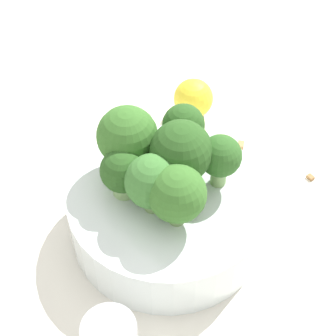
% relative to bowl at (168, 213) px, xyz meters
% --- Properties ---
extents(ground_plane, '(3.00, 3.00, 0.00)m').
position_rel_bowl_xyz_m(ground_plane, '(0.00, 0.00, -0.03)').
color(ground_plane, silver).
extents(bowl, '(0.17, 0.17, 0.05)m').
position_rel_bowl_xyz_m(bowl, '(0.00, 0.00, 0.00)').
color(bowl, silver).
rests_on(bowl, ground_plane).
extents(broccoli_floret_0, '(0.04, 0.04, 0.05)m').
position_rel_bowl_xyz_m(broccoli_floret_0, '(0.05, 0.03, 0.05)').
color(broccoli_floret_0, '#84AD66').
rests_on(broccoli_floret_0, bowl).
extents(broccoli_floret_1, '(0.05, 0.05, 0.06)m').
position_rel_bowl_xyz_m(broccoli_floret_1, '(0.00, 0.05, 0.06)').
color(broccoli_floret_1, '#8EB770').
rests_on(broccoli_floret_1, bowl).
extents(broccoli_floret_2, '(0.04, 0.04, 0.05)m').
position_rel_bowl_xyz_m(broccoli_floret_2, '(-0.02, 0.00, 0.06)').
color(broccoli_floret_2, '#7A9E5B').
rests_on(broccoli_floret_2, bowl).
extents(broccoli_floret_3, '(0.05, 0.05, 0.06)m').
position_rel_bowl_xyz_m(broccoli_floret_3, '(-0.02, -0.02, 0.06)').
color(broccoli_floret_3, '#7A9E5B').
rests_on(broccoli_floret_3, bowl).
extents(broccoli_floret_4, '(0.04, 0.04, 0.05)m').
position_rel_bowl_xyz_m(broccoli_floret_4, '(-0.02, 0.03, 0.05)').
color(broccoli_floret_4, '#8EB770').
rests_on(broccoli_floret_4, bowl).
extents(broccoli_floret_5, '(0.05, 0.05, 0.07)m').
position_rel_bowl_xyz_m(broccoli_floret_5, '(0.02, 0.00, 0.06)').
color(broccoli_floret_5, '#7A9E5B').
rests_on(broccoli_floret_5, bowl).
extents(broccoli_floret_6, '(0.04, 0.04, 0.05)m').
position_rel_bowl_xyz_m(broccoli_floret_6, '(0.04, -0.02, 0.06)').
color(broccoli_floret_6, '#84AD66').
rests_on(broccoli_floret_6, bowl).
extents(lemon_wedge, '(0.04, 0.04, 0.04)m').
position_rel_bowl_xyz_m(lemon_wedge, '(0.14, 0.09, -0.00)').
color(lemon_wedge, yellow).
rests_on(lemon_wedge, ground_plane).
extents(almond_crumb_0, '(0.01, 0.01, 0.01)m').
position_rel_bowl_xyz_m(almond_crumb_0, '(0.14, -0.06, -0.02)').
color(almond_crumb_0, olive).
rests_on(almond_crumb_0, ground_plane).
extents(almond_crumb_1, '(0.01, 0.01, 0.01)m').
position_rel_bowl_xyz_m(almond_crumb_1, '(0.13, 0.02, -0.02)').
color(almond_crumb_1, '#AD7F4C').
rests_on(almond_crumb_1, ground_plane).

